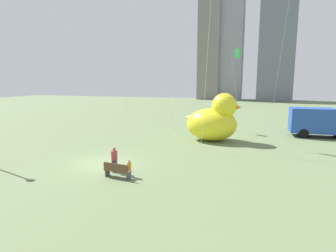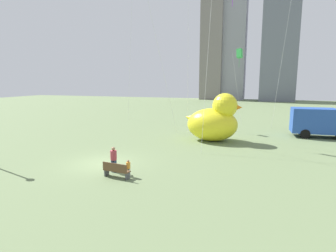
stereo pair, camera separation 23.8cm
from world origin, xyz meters
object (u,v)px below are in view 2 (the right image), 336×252
park_bench (116,170)px  box_truck (320,123)px  person_adult (114,158)px  kite_green (240,54)px  person_child (128,167)px  giant_inflatable_duck (214,121)px

park_bench → box_truck: size_ratio=0.30×
park_bench → person_adult: bearing=125.6°
box_truck → kite_green: size_ratio=0.58×
box_truck → person_adult: bearing=-131.7°
person_child → giant_inflatable_duck: size_ratio=0.19×
person_adult → box_truck: bearing=48.3°
giant_inflatable_duck → box_truck: (9.56, 4.84, -0.44)m
giant_inflatable_duck → box_truck: size_ratio=0.96×
giant_inflatable_duck → kite_green: size_ratio=0.56×
person_child → box_truck: (12.75, 16.11, 0.88)m
person_adult → person_child: bearing=-20.9°
person_child → box_truck: size_ratio=0.18×
giant_inflatable_duck → kite_green: bearing=84.4°
person_child → kite_green: (4.33, 23.09, 8.30)m
kite_green → giant_inflatable_duck: bearing=-95.6°
person_child → giant_inflatable_duck: giant_inflatable_duck is taller
park_bench → person_child: bearing=36.0°
box_truck → kite_green: 13.21m
park_bench → box_truck: 21.25m
park_bench → box_truck: box_truck is taller
person_adult → box_truck: box_truck is taller
giant_inflatable_duck → person_child: bearing=-105.8°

